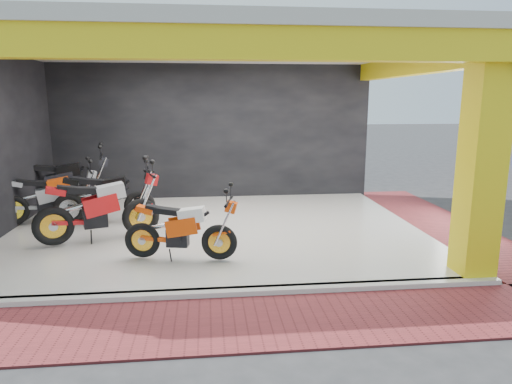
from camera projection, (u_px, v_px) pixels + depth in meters
ground at (219, 269)px, 7.18m from camera, size 80.00×80.00×0.00m
showroom_floor at (216, 230)px, 9.12m from camera, size 8.00×6.00×0.10m
showroom_ceiling at (213, 45)px, 8.41m from camera, size 8.40×6.40×0.20m
back_wall at (212, 134)px, 11.80m from camera, size 8.20×0.20×3.50m
corner_column at (482, 162)px, 6.49m from camera, size 0.50×0.50×3.50m
header_beam_front at (216, 43)px, 5.55m from camera, size 8.40×0.30×0.40m
header_beam_right at (419, 64)px, 8.88m from camera, size 0.30×6.40×0.40m
floor_kerb at (221, 293)px, 6.18m from camera, size 8.00×0.20×0.10m
paver_front at (223, 323)px, 5.43m from camera, size 9.00×1.40×0.03m
paver_right at (444, 225)px, 9.63m from camera, size 1.40×7.00×0.03m
moto_hero at (219, 225)px, 7.16m from camera, size 2.02×1.06×1.17m
moto_row_a at (140, 199)px, 8.44m from camera, size 2.47×1.56×1.41m
moto_row_b at (139, 191)px, 9.46m from camera, size 2.21×1.00×1.31m
moto_row_c at (82, 190)px, 9.68m from camera, size 2.19×1.40×1.26m
moto_row_d at (94, 178)px, 10.66m from camera, size 2.50×1.31×1.45m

